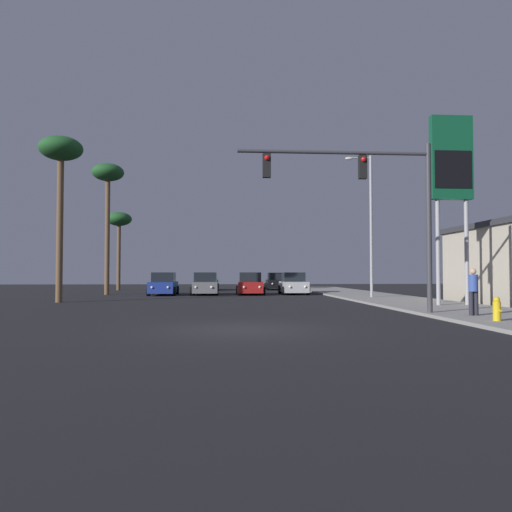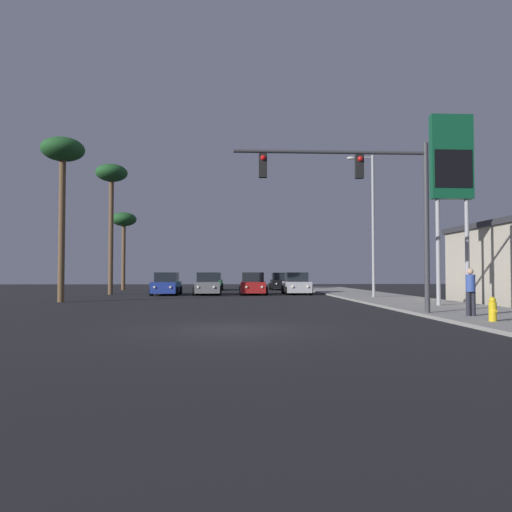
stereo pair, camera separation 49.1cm
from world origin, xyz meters
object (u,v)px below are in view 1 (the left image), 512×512
street_lamp (369,218)px  palm_tree_near (61,158)px  car_red (250,285)px  pedestrian_on_sidewalk (473,290)px  car_black (276,282)px  car_grey (205,285)px  palm_tree_far (119,223)px  traffic_light_mast (374,192)px  fire_hydrant (497,309)px  car_silver (293,284)px  car_green (208,282)px  car_blue (164,285)px  gas_station_sign (451,168)px  palm_tree_mid (108,181)px

street_lamp → palm_tree_near: 18.77m
car_red → pedestrian_on_sidewalk: bearing=110.3°
car_black → car_grey: bearing=61.3°
palm_tree_far → traffic_light_mast: bearing=-62.4°
street_lamp → fire_hydrant: bearing=-92.6°
car_silver → fire_hydrant: car_silver is taller
car_green → palm_tree_near: bearing=70.0°
car_blue → car_red: same height
car_blue → car_grey: same height
fire_hydrant → palm_tree_far: size_ratio=0.10×
car_green → car_blue: bearing=75.5°
car_red → car_black: bearing=-103.8°
car_green → car_black: same height
car_grey → palm_tree_near: size_ratio=0.47×
traffic_light_mast → street_lamp: bearing=74.1°
car_grey → pedestrian_on_sidewalk: bearing=114.6°
traffic_light_mast → gas_station_sign: size_ratio=0.83×
car_blue → fire_hydrant: 25.81m
palm_tree_near → car_green: bearing=68.6°
palm_tree_near → car_black: bearing=54.8°
car_black → pedestrian_on_sidewalk: pedestrian_on_sidewalk is taller
gas_station_sign → palm_tree_mid: size_ratio=0.90×
car_grey → fire_hydrant: size_ratio=5.71×
car_grey → car_green: bearing=-91.7°
car_green → traffic_light_mast: traffic_light_mast is taller
street_lamp → palm_tree_near: palm_tree_near is taller
palm_tree_far → palm_tree_near: size_ratio=0.81×
car_green → car_black: (6.62, 0.68, 0.00)m
fire_hydrant → palm_tree_mid: (-17.28, 23.26, 8.18)m
palm_tree_near → car_silver: bearing=33.8°
street_lamp → car_grey: bearing=147.8°
car_black → pedestrian_on_sidewalk: size_ratio=2.60×
car_blue → car_black: 14.85m
traffic_light_mast → gas_station_sign: bearing=40.0°
car_black → car_red: (-3.17, -11.09, 0.00)m
street_lamp → palm_tree_far: size_ratio=1.20×
car_green → street_lamp: bearing=123.3°
car_grey → pedestrian_on_sidewalk: size_ratio=2.60×
car_black → palm_tree_near: bearing=56.8°
car_blue → car_red: bearing=-178.0°
street_lamp → fire_hydrant: street_lamp is taller
car_blue → palm_tree_mid: (-4.35, 0.92, 7.91)m
car_green → pedestrian_on_sidewalk: size_ratio=2.59×
car_green → pedestrian_on_sidewalk: pedestrian_on_sidewalk is taller
pedestrian_on_sidewalk → palm_tree_far: (-18.73, 31.26, 5.43)m
pedestrian_on_sidewalk → car_black: bearing=96.5°
car_silver → palm_tree_near: 18.97m
palm_tree_far → gas_station_sign: bearing=-51.0°
car_silver → street_lamp: bearing=118.5°
street_lamp → palm_tree_far: bearing=137.7°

